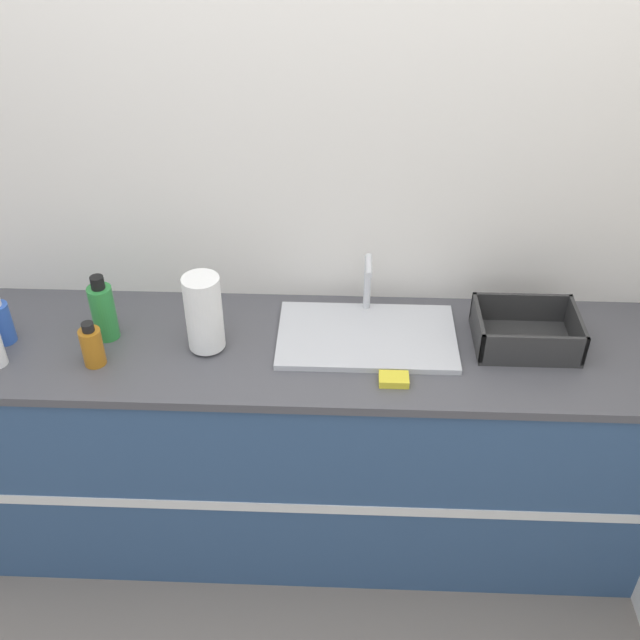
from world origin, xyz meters
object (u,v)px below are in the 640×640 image
object	(u,v)px
bottle_green	(103,311)
bottle_blue	(1,322)
sink	(367,334)
dish_rack	(526,334)
paper_towel_roll	(204,313)
bottle_amber	(92,346)

from	to	relation	value
bottle_green	bottle_blue	size ratio (longest dim) A/B	1.35
sink	bottle_green	world-z (taller)	sink
dish_rack	bottle_green	size ratio (longest dim) A/B	1.41
paper_towel_roll	bottle_green	distance (m)	0.34
bottle_blue	bottle_amber	xyz separation A→B (m)	(0.32, -0.10, -0.01)
paper_towel_roll	dish_rack	size ratio (longest dim) A/B	0.81
paper_towel_roll	bottle_blue	bearing A→B (deg)	179.15
dish_rack	bottle_green	xyz separation A→B (m)	(-1.35, -0.01, 0.06)
sink	bottle_amber	distance (m)	0.86
dish_rack	bottle_amber	bearing A→B (deg)	-173.56
sink	bottle_blue	distance (m)	1.17
dish_rack	sink	bearing A→B (deg)	178.98
paper_towel_roll	dish_rack	bearing A→B (deg)	3.40
dish_rack	bottle_green	distance (m)	1.35
paper_towel_roll	bottle_amber	world-z (taller)	paper_towel_roll
sink	paper_towel_roll	bearing A→B (deg)	-172.25
paper_towel_roll	bottle_amber	bearing A→B (deg)	-164.67
sink	bottle_green	bearing A→B (deg)	-178.43
sink	bottle_blue	size ratio (longest dim) A/B	3.39
sink	dish_rack	size ratio (longest dim) A/B	1.78
dish_rack	bottle_green	world-z (taller)	bottle_green
bottle_blue	bottle_green	bearing A→B (deg)	6.41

